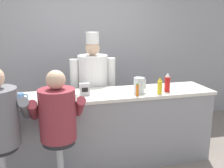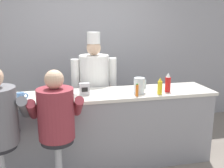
{
  "view_description": "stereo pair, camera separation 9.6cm",
  "coord_description": "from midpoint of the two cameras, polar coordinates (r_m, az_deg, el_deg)",
  "views": [
    {
      "loc": [
        -0.72,
        -2.81,
        1.88
      ],
      "look_at": [
        0.08,
        0.28,
        1.1
      ],
      "focal_mm": 42.0,
      "sensor_mm": 36.0,
      "label": 1
    },
    {
      "loc": [
        -0.63,
        -2.84,
        1.88
      ],
      "look_at": [
        0.08,
        0.28,
        1.1
      ],
      "focal_mm": 42.0,
      "sensor_mm": 36.0,
      "label": 2
    }
  ],
  "objects": [
    {
      "name": "mustard_bottle_yellow",
      "position": [
        3.31,
        9.53,
        -0.47
      ],
      "size": [
        0.06,
        0.06,
        0.21
      ],
      "color": "yellow",
      "rests_on": "diner_counter"
    },
    {
      "name": "diner_counter",
      "position": [
        3.49,
        -2.24,
        -9.68
      ],
      "size": [
        2.84,
        0.62,
        0.98
      ],
      "color": "gray",
      "rests_on": "ground_plane"
    },
    {
      "name": "napkin_dispenser_chrome",
      "position": [
        3.24,
        -6.86,
        -1.13
      ],
      "size": [
        0.12,
        0.07,
        0.15
      ],
      "color": "silver",
      "rests_on": "diner_counter"
    },
    {
      "name": "hot_sauce_bottle_orange",
      "position": [
        3.19,
        4.67,
        -1.31
      ],
      "size": [
        0.04,
        0.04,
        0.16
      ],
      "color": "orange",
      "rests_on": "diner_counter"
    },
    {
      "name": "cereal_bowl",
      "position": [
        3.17,
        -9.49,
        -2.47
      ],
      "size": [
        0.13,
        0.13,
        0.05
      ],
      "color": "white",
      "rests_on": "diner_counter"
    },
    {
      "name": "water_pitcher_clear",
      "position": [
        3.31,
        5.1,
        -0.3
      ],
      "size": [
        0.16,
        0.14,
        0.2
      ],
      "color": "silver",
      "rests_on": "diner_counter"
    },
    {
      "name": "breakfast_plate",
      "position": [
        3.22,
        -13.21,
        -2.62
      ],
      "size": [
        0.25,
        0.25,
        0.05
      ],
      "color": "white",
      "rests_on": "diner_counter"
    },
    {
      "name": "wall_back",
      "position": [
        4.65,
        -6.18,
        7.15
      ],
      "size": [
        10.0,
        0.06,
        2.7
      ],
      "color": "#99999E",
      "rests_on": "ground_plane"
    },
    {
      "name": "diner_seated_maroon",
      "position": [
        2.81,
        -12.72,
        -7.31
      ],
      "size": [
        0.57,
        0.57,
        1.4
      ],
      "color": "#B2B5BA",
      "rests_on": "ground_plane"
    },
    {
      "name": "cook_in_whites_near",
      "position": [
        3.86,
        -4.83,
        -0.31
      ],
      "size": [
        0.67,
        0.43,
        1.71
      ],
      "color": "#232328",
      "rests_on": "ground_plane"
    },
    {
      "name": "coffee_mug_blue",
      "position": [
        3.19,
        -20.04,
        -2.7
      ],
      "size": [
        0.13,
        0.08,
        0.09
      ],
      "color": "#4C7AB2",
      "rests_on": "diner_counter"
    },
    {
      "name": "ketchup_bottle_red",
      "position": [
        3.44,
        11.17,
        0.28
      ],
      "size": [
        0.07,
        0.07,
        0.25
      ],
      "color": "red",
      "rests_on": "diner_counter"
    },
    {
      "name": "coffee_mug_white",
      "position": [
        3.31,
        -22.21,
        -2.35
      ],
      "size": [
        0.14,
        0.09,
        0.08
      ],
      "color": "white",
      "rests_on": "diner_counter"
    }
  ]
}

